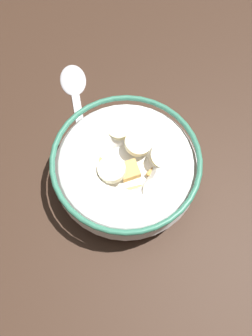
{
  "coord_description": "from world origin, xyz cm",
  "views": [
    {
      "loc": [
        13.77,
        -8.96,
        40.72
      ],
      "look_at": [
        0.0,
        0.0,
        3.0
      ],
      "focal_mm": 40.44,
      "sensor_mm": 36.0,
      "label": 1
    }
  ],
  "objects": [
    {
      "name": "cereal_bowl",
      "position": [
        0.02,
        0.0,
        2.92
      ],
      "size": [
        15.96,
        15.96,
        5.53
      ],
      "color": "white",
      "rests_on": "ground_plane"
    },
    {
      "name": "spoon",
      "position": [
        -13.87,
        1.12,
        0.35
      ],
      "size": [
        14.93,
        7.73,
        0.8
      ],
      "color": "#B7B7BC",
      "rests_on": "ground_plane"
    },
    {
      "name": "ground_plane",
      "position": [
        0.0,
        0.0,
        -1.0
      ],
      "size": [
        108.02,
        108.02,
        2.0
      ],
      "primitive_type": "cube",
      "color": "#332116"
    }
  ]
}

